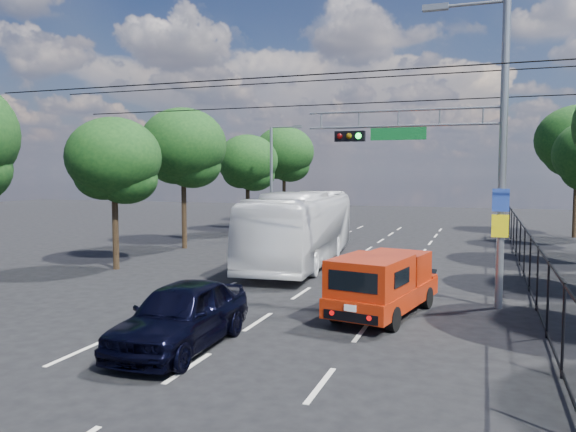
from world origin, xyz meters
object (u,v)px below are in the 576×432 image
at_px(white_bus, 301,228).
at_px(white_van, 259,239).
at_px(red_pickup, 383,282).
at_px(navy_hatchback, 181,315).
at_px(signal_mast, 462,141).

xyz_separation_m(white_bus, white_van, (-3.50, 3.30, -1.04)).
bearing_deg(red_pickup, navy_hatchback, -131.40).
relative_size(navy_hatchback, white_bus, 0.40).
xyz_separation_m(signal_mast, white_van, (-10.78, 9.47, -4.61)).
height_order(signal_mast, white_van, signal_mast).
bearing_deg(signal_mast, white_bus, 139.73).
height_order(signal_mast, white_bus, signal_mast).
distance_m(signal_mast, red_pickup, 5.17).
bearing_deg(red_pickup, white_van, 127.01).
xyz_separation_m(red_pickup, white_van, (-8.74, 11.60, -0.37)).
bearing_deg(white_bus, red_pickup, -62.50).
xyz_separation_m(red_pickup, white_bus, (-5.24, 8.31, 0.67)).
relative_size(red_pickup, navy_hatchback, 1.11).
distance_m(navy_hatchback, white_van, 16.91).
bearing_deg(white_bus, navy_hatchback, -89.74).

